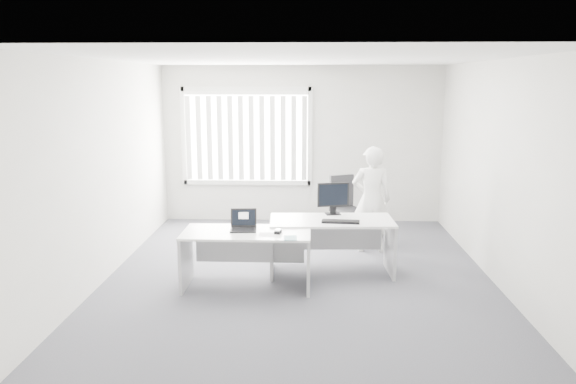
{
  "coord_description": "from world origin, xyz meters",
  "views": [
    {
      "loc": [
        0.13,
        -7.07,
        2.54
      ],
      "look_at": [
        -0.15,
        0.15,
        1.1
      ],
      "focal_mm": 35.0,
      "sensor_mm": 36.0,
      "label": 1
    }
  ],
  "objects_px": {
    "desk_far": "(331,234)",
    "laptop": "(243,221)",
    "person": "(371,199)",
    "monitor": "(333,199)",
    "desk_near": "(247,247)",
    "office_chair": "(345,218)"
  },
  "relations": [
    {
      "from": "desk_far",
      "to": "office_chair",
      "type": "xyz_separation_m",
      "value": [
        0.3,
        1.82,
        -0.22
      ]
    },
    {
      "from": "desk_far",
      "to": "monitor",
      "type": "relative_size",
      "value": 3.76
    },
    {
      "from": "desk_far",
      "to": "laptop",
      "type": "relative_size",
      "value": 5.13
    },
    {
      "from": "laptop",
      "to": "monitor",
      "type": "xyz_separation_m",
      "value": [
        1.14,
        0.83,
        0.12
      ]
    },
    {
      "from": "desk_far",
      "to": "monitor",
      "type": "bearing_deg",
      "value": 81.85
    },
    {
      "from": "person",
      "to": "laptop",
      "type": "relative_size",
      "value": 4.96
    },
    {
      "from": "desk_near",
      "to": "office_chair",
      "type": "distance_m",
      "value": 2.76
    },
    {
      "from": "desk_near",
      "to": "office_chair",
      "type": "height_order",
      "value": "office_chair"
    },
    {
      "from": "person",
      "to": "laptop",
      "type": "height_order",
      "value": "person"
    },
    {
      "from": "desk_near",
      "to": "person",
      "type": "bearing_deg",
      "value": 43.08
    },
    {
      "from": "desk_near",
      "to": "desk_far",
      "type": "height_order",
      "value": "desk_far"
    },
    {
      "from": "office_chair",
      "to": "person",
      "type": "height_order",
      "value": "person"
    },
    {
      "from": "person",
      "to": "office_chair",
      "type": "bearing_deg",
      "value": -67.16
    },
    {
      "from": "laptop",
      "to": "person",
      "type": "bearing_deg",
      "value": 37.62
    },
    {
      "from": "desk_far",
      "to": "laptop",
      "type": "distance_m",
      "value": 1.27
    },
    {
      "from": "office_chair",
      "to": "laptop",
      "type": "xyz_separation_m",
      "value": [
        -1.41,
        -2.36,
        0.53
      ]
    },
    {
      "from": "laptop",
      "to": "office_chair",
      "type": "bearing_deg",
      "value": 55.28
    },
    {
      "from": "person",
      "to": "monitor",
      "type": "xyz_separation_m",
      "value": [
        -0.6,
        -0.71,
        0.16
      ]
    },
    {
      "from": "office_chair",
      "to": "desk_near",
      "type": "bearing_deg",
      "value": -142.68
    },
    {
      "from": "person",
      "to": "monitor",
      "type": "height_order",
      "value": "person"
    },
    {
      "from": "desk_far",
      "to": "laptop",
      "type": "xyz_separation_m",
      "value": [
        -1.11,
        -0.54,
        0.31
      ]
    },
    {
      "from": "desk_near",
      "to": "office_chair",
      "type": "bearing_deg",
      "value": 60.58
    }
  ]
}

